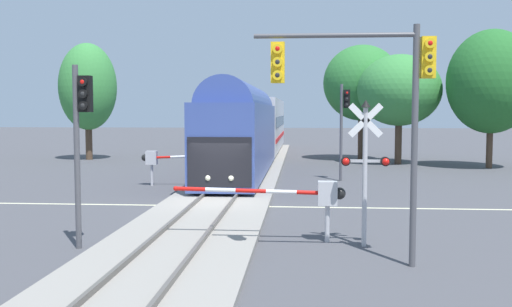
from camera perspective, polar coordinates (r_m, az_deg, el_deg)
ground_plane at (r=23.66m, az=-4.02°, el=-5.18°), size 220.00×220.00×0.00m
road_centre_stripe at (r=23.66m, az=-4.02°, el=-5.17°), size 44.00×0.20×0.01m
railway_track at (r=23.64m, az=-4.02°, el=-4.96°), size 4.40×80.00×0.32m
commuter_train at (r=43.51m, az=-0.09°, el=2.81°), size 3.04×41.26×5.16m
crossing_gate_near at (r=17.11m, az=5.42°, el=-4.08°), size 5.12×0.40×1.80m
crossing_signal_mast at (r=16.57m, az=10.71°, el=-0.40°), size 1.36×0.44×4.18m
crossing_gate_far at (r=30.19m, az=-9.18°, el=-0.49°), size 5.56×0.40×1.80m
traffic_signal_far_side at (r=32.13m, az=8.66°, el=3.65°), size 0.53×0.38×5.33m
traffic_signal_near_right at (r=14.46m, az=11.21°, el=6.60°), size 4.39×0.38×5.95m
traffic_signal_median at (r=16.71m, az=-16.88°, el=2.60°), size 0.53×0.38×5.13m
pine_left_background at (r=47.76m, az=-16.25°, el=6.31°), size 4.49×4.49×9.19m
elm_centre_background at (r=46.06m, az=10.40°, el=6.84°), size 6.00×6.00×8.98m
maple_right_background at (r=41.99m, az=22.18°, el=6.57°), size 5.83×5.83×9.30m
oak_far_right at (r=43.25m, az=13.93°, el=6.06°), size 6.03×6.03×7.94m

